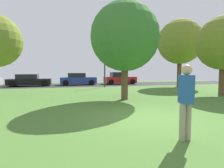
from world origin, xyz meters
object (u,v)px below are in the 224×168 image
at_px(oak_tree_left, 180,42).
at_px(birch_tree_lone, 224,43).
at_px(parked_car_black, 29,81).
at_px(person_walking, 186,98).
at_px(street_lamp_post, 105,65).
at_px(maple_tree_near, 125,37).
at_px(parked_car_blue, 78,79).
at_px(parked_car_red, 120,79).

distance_m(oak_tree_left, birch_tree_lone, 7.12).
bearing_deg(oak_tree_left, parked_car_black, 162.62).
bearing_deg(parked_car_black, oak_tree_left, -17.38).
xyz_separation_m(birch_tree_lone, person_walking, (-7.70, -6.11, -2.52)).
xyz_separation_m(birch_tree_lone, street_lamp_post, (-6.37, 8.21, -1.28)).
height_order(person_walking, street_lamp_post, street_lamp_post).
relative_size(maple_tree_near, birch_tree_lone, 1.04).
height_order(parked_car_blue, parked_car_red, parked_car_red).
relative_size(birch_tree_lone, person_walking, 3.00).
bearing_deg(parked_car_black, person_walking, -70.05).
distance_m(birch_tree_lone, parked_car_red, 13.06).
distance_m(maple_tree_near, person_walking, 6.73).
bearing_deg(parked_car_red, person_walking, -102.99).
distance_m(parked_car_black, parked_car_blue, 5.39).
relative_size(maple_tree_near, parked_car_black, 1.24).
bearing_deg(street_lamp_post, maple_tree_near, -94.75).
height_order(birch_tree_lone, person_walking, birch_tree_lone).
xyz_separation_m(birch_tree_lone, parked_car_blue, (-8.81, 12.18, -2.86)).
distance_m(person_walking, parked_car_red, 18.87).
distance_m(birch_tree_lone, person_walking, 10.15).
bearing_deg(birch_tree_lone, maple_tree_near, 179.45).
height_order(oak_tree_left, maple_tree_near, oak_tree_left).
distance_m(oak_tree_left, maple_tree_near, 11.00).
bearing_deg(street_lamp_post, parked_car_red, 54.31).
bearing_deg(birch_tree_lone, street_lamp_post, 127.80).
distance_m(person_walking, parked_car_black, 19.02).
height_order(maple_tree_near, birch_tree_lone, maple_tree_near).
height_order(person_walking, parked_car_blue, person_walking).
xyz_separation_m(oak_tree_left, maple_tree_near, (-8.59, -6.77, -1.17)).
xyz_separation_m(birch_tree_lone, parked_car_red, (-3.45, 12.27, -2.83)).
distance_m(oak_tree_left, parked_car_blue, 12.35).
relative_size(parked_car_black, parked_car_blue, 1.05).
xyz_separation_m(oak_tree_left, street_lamp_post, (-7.91, 1.37, -2.51)).
height_order(birch_tree_lone, street_lamp_post, birch_tree_lone).
relative_size(oak_tree_left, parked_car_black, 1.59).
bearing_deg(street_lamp_post, person_walking, -95.28).
bearing_deg(oak_tree_left, person_walking, -125.49).
height_order(maple_tree_near, parked_car_black, maple_tree_near).
distance_m(birch_tree_lone, street_lamp_post, 10.47).
bearing_deg(birch_tree_lone, oak_tree_left, 77.32).
distance_m(parked_car_black, parked_car_red, 10.74).
distance_m(parked_car_blue, street_lamp_post, 4.92).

